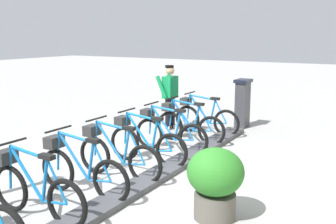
{
  "coord_description": "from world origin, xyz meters",
  "views": [
    {
      "loc": [
        -3.41,
        5.38,
        2.43
      ],
      "look_at": [
        0.5,
        -1.38,
        0.9
      ],
      "focal_mm": 42.4,
      "sensor_mm": 36.0,
      "label": 1
    }
  ],
  "objects": [
    {
      "name": "bike_docked_2",
      "position": [
        0.63,
        -1.58,
        0.43
      ],
      "size": [
        1.72,
        0.54,
        1.02
      ],
      "color": "black",
      "rests_on": "ground"
    },
    {
      "name": "bike_docked_4",
      "position": [
        0.63,
        0.2,
        0.43
      ],
      "size": [
        1.72,
        0.54,
        1.02
      ],
      "color": "black",
      "rests_on": "ground"
    },
    {
      "name": "payment_kiosk",
      "position": [
        0.05,
        -4.54,
        0.67
      ],
      "size": [
        0.36,
        0.52,
        1.28
      ],
      "color": "#38383D",
      "rests_on": "ground"
    },
    {
      "name": "worker_near_rack",
      "position": [
        1.62,
        -3.4,
        0.91
      ],
      "size": [
        0.47,
        0.63,
        1.66
      ],
      "color": "white",
      "rests_on": "ground"
    },
    {
      "name": "bike_docked_5",
      "position": [
        0.63,
        1.09,
        0.43
      ],
      "size": [
        1.72,
        0.54,
        1.02
      ],
      "color": "black",
      "rests_on": "ground"
    },
    {
      "name": "ground_plane",
      "position": [
        0.0,
        0.0,
        0.0
      ],
      "size": [
        60.0,
        60.0,
        0.0
      ],
      "primitive_type": "plane",
      "color": "#A3A2A0"
    },
    {
      "name": "bike_docked_6",
      "position": [
        0.63,
        1.98,
        0.43
      ],
      "size": [
        1.72,
        0.54,
        1.02
      ],
      "color": "black",
      "rests_on": "ground"
    },
    {
      "name": "bike_docked_3",
      "position": [
        0.63,
        -0.69,
        0.43
      ],
      "size": [
        1.72,
        0.54,
        1.02
      ],
      "color": "black",
      "rests_on": "ground"
    },
    {
      "name": "bike_docked_0",
      "position": [
        0.63,
        -3.36,
        0.43
      ],
      "size": [
        1.72,
        0.54,
        1.02
      ],
      "color": "black",
      "rests_on": "ground"
    },
    {
      "name": "dock_rail_base",
      "position": [
        0.0,
        0.0,
        0.05
      ],
      "size": [
        0.44,
        7.92,
        0.1
      ],
      "primitive_type": "cube",
      "color": "#47474C",
      "rests_on": "ground"
    },
    {
      "name": "bike_docked_1",
      "position": [
        0.63,
        -2.47,
        0.43
      ],
      "size": [
        1.72,
        0.54,
        1.02
      ],
      "color": "black",
      "rests_on": "ground"
    },
    {
      "name": "planter_bush",
      "position": [
        -1.46,
        0.76,
        0.54
      ],
      "size": [
        0.76,
        0.76,
        0.97
      ],
      "color": "#59544C",
      "rests_on": "ground"
    }
  ]
}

